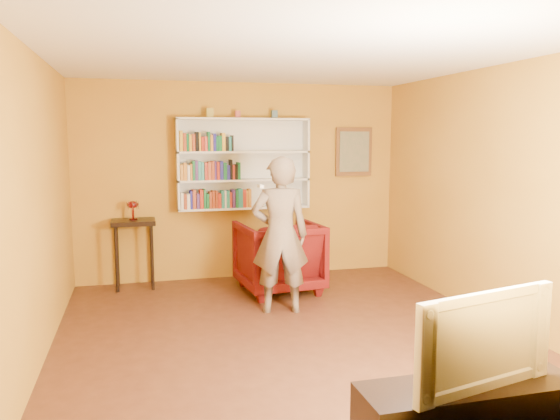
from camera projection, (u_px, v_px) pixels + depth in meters
The scene contains 15 objects.
room_shell at pixel (291, 236), 5.23m from camera, with size 5.30×5.80×2.88m.
bookshelf at pixel (243, 164), 7.47m from camera, with size 1.80×0.29×1.23m.
books_row_lower at pixel (216, 199), 7.33m from camera, with size 0.94×0.19×0.26m.
books_row_middle at pixel (209, 171), 7.26m from camera, with size 0.79×0.19×0.27m.
books_row_upper at pixel (205, 143), 7.19m from camera, with size 0.70×0.19×0.27m.
ornament_left at pixel (210, 113), 7.21m from camera, with size 0.09×0.09×0.12m, color olive.
ornament_centre at pixel (238, 114), 7.30m from camera, with size 0.07×0.07×0.10m, color #A33E36.
ornament_right at pixel (274, 114), 7.43m from camera, with size 0.08×0.08×0.11m, color #415D6D.
framed_painting at pixel (354, 152), 7.91m from camera, with size 0.55×0.05×0.70m.
console_table at pixel (134, 232), 7.05m from camera, with size 0.55×0.42×0.90m.
ruby_lustre at pixel (133, 206), 7.01m from camera, with size 0.15×0.15×0.24m.
armchair at pixel (279, 256), 6.94m from camera, with size 0.97×0.99×0.90m, color #450408.
person at pixel (280, 235), 6.07m from camera, with size 0.64×0.42×1.75m, color #705F52.
game_remote at pixel (260, 186), 5.72m from camera, with size 0.04×0.15×0.04m, color white.
television at pixel (472, 336), 3.23m from camera, with size 1.03×0.13×0.59m, color black.
Camera 1 is at (-1.41, -4.96, 1.95)m, focal length 35.00 mm.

